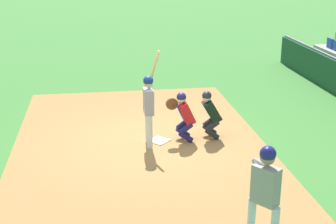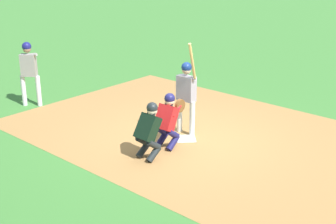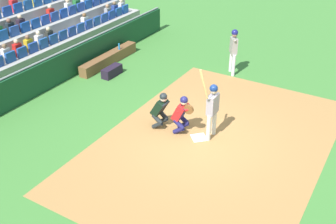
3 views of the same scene
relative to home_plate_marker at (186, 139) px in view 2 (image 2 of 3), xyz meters
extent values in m
plane|color=#3F7B34|center=(0.00, 0.00, -0.02)|extent=(160.00, 160.00, 0.00)
cube|color=#A67642|center=(0.00, 0.50, -0.01)|extent=(9.16, 6.19, 0.01)
cube|color=white|center=(0.00, 0.00, 0.00)|extent=(0.62, 0.62, 0.02)
cylinder|color=silver|center=(-0.44, 0.28, 0.41)|extent=(0.13, 0.13, 0.85)
cylinder|color=silver|center=(-0.05, 0.28, 0.41)|extent=(0.13, 0.13, 0.85)
cube|color=#988F9D|center=(-0.24, 0.28, 1.13)|extent=(0.46, 0.22, 0.60)
sphere|color=tan|center=(-0.24, 0.28, 1.58)|extent=(0.22, 0.22, 0.22)
sphere|color=navy|center=(-0.24, 0.28, 1.64)|extent=(0.24, 0.24, 0.24)
cylinder|color=#988F9D|center=(-0.19, 0.26, 1.41)|extent=(0.49, 0.14, 0.14)
cylinder|color=#988F9D|center=(-0.01, 0.26, 1.41)|extent=(0.18, 0.15, 0.13)
cylinder|color=tan|center=(0.06, 0.11, 1.86)|extent=(0.10, 0.32, 0.86)
sphere|color=black|center=(0.04, 0.23, 1.44)|extent=(0.06, 0.06, 0.06)
cylinder|color=navy|center=(-0.18, -0.65, 0.14)|extent=(0.16, 0.39, 0.34)
cylinder|color=navy|center=(-0.18, -0.65, 0.36)|extent=(0.16, 0.39, 0.33)
cylinder|color=navy|center=(0.14, -0.64, 0.14)|extent=(0.16, 0.39, 0.34)
cylinder|color=navy|center=(0.14, -0.64, 0.36)|extent=(0.16, 0.39, 0.33)
cube|color=red|center=(-0.02, -0.68, 0.71)|extent=(0.44, 0.47, 0.60)
cube|color=navy|center=(-0.03, -0.56, 0.71)|extent=(0.39, 0.26, 0.44)
sphere|color=beige|center=(-0.03, -0.56, 1.07)|extent=(0.22, 0.22, 0.22)
cube|color=black|center=(-0.03, -0.56, 1.07)|extent=(0.20, 0.13, 0.20)
sphere|color=navy|center=(-0.03, -0.56, 1.13)|extent=(0.24, 0.24, 0.24)
cylinder|color=brown|center=(0.08, -0.34, 0.93)|extent=(0.08, 0.30, 0.30)
cylinder|color=red|center=(0.12, -0.51, 0.86)|extent=(0.17, 0.40, 0.22)
cylinder|color=#202629|center=(-0.10, -1.35, 0.14)|extent=(0.15, 0.39, 0.34)
cylinder|color=#202629|center=(-0.10, -1.35, 0.36)|extent=(0.15, 0.39, 0.33)
cylinder|color=#202629|center=(0.22, -1.35, 0.14)|extent=(0.15, 0.39, 0.34)
cylinder|color=#202629|center=(0.22, -1.35, 0.36)|extent=(0.15, 0.39, 0.33)
cube|color=black|center=(0.06, -1.36, 0.70)|extent=(0.43, 0.50, 0.60)
cube|color=#202629|center=(0.06, -1.25, 0.70)|extent=(0.39, 0.29, 0.42)
sphere|color=beige|center=(0.07, -1.22, 1.05)|extent=(0.22, 0.22, 0.22)
cube|color=black|center=(0.07, -1.22, 1.05)|extent=(0.20, 0.14, 0.19)
sphere|color=#202629|center=(0.07, -1.22, 1.11)|extent=(0.24, 0.24, 0.24)
cylinder|color=silver|center=(-5.02, -1.13, 0.42)|extent=(0.18, 0.18, 0.87)
cylinder|color=silver|center=(-4.67, -0.88, 0.42)|extent=(0.18, 0.18, 0.87)
cube|color=gray|center=(-4.85, -1.00, 1.17)|extent=(0.46, 0.43, 0.62)
sphere|color=#A6755C|center=(-4.85, -1.00, 1.63)|extent=(0.23, 0.23, 0.23)
sphere|color=navy|center=(-4.85, -1.00, 1.69)|extent=(0.25, 0.25, 0.25)
cylinder|color=gray|center=(-4.79, -0.99, 1.46)|extent=(0.43, 0.30, 0.14)
cylinder|color=gray|center=(-4.66, -0.89, 1.46)|extent=(0.16, 0.12, 0.13)
camera|label=1|loc=(-11.16, 1.48, 4.63)|focal=51.50mm
camera|label=2|loc=(6.46, -7.95, 4.35)|focal=50.31mm
camera|label=3|loc=(9.45, 4.52, 6.96)|focal=44.04mm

